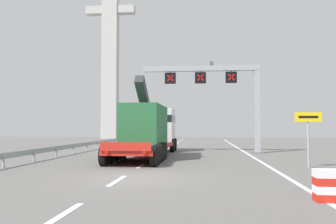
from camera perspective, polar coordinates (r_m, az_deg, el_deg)
The scene contains 9 objects.
ground at distance 14.23m, azimuth -5.45°, elevation -10.96°, with size 112.00×112.00×0.00m, color slate.
lane_markings at distance 31.83m, azimuth -0.16°, elevation -6.28°, with size 0.20×50.16×0.01m.
edge_line_right at distance 26.12m, azimuth 13.54°, elevation -7.04°, with size 0.20×63.00×0.01m, color silver.
overhead_lane_gantry at distance 28.33m, azimuth 8.50°, elevation 4.69°, with size 9.74×0.90×7.46m.
heavy_haul_truck_red at distance 25.54m, azimuth -2.85°, elevation -2.75°, with size 3.08×14.08×5.30m.
exit_sign_yellow at distance 18.83m, azimuth 22.37°, elevation -2.25°, with size 1.34×0.15×2.85m.
crash_barrier_striped at distance 10.82m, azimuth 25.84°, elevation -11.00°, with size 1.00×0.51×0.90m.
guardrail_left at distance 30.85m, azimuth -13.49°, elevation -5.30°, with size 0.13×34.55×0.76m.
bridge_pylon_distant at distance 64.97m, azimuth -9.59°, elevation 12.90°, with size 9.00×2.00×37.89m.
Camera 1 is at (2.75, -13.80, 2.09)m, focal length 36.50 mm.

